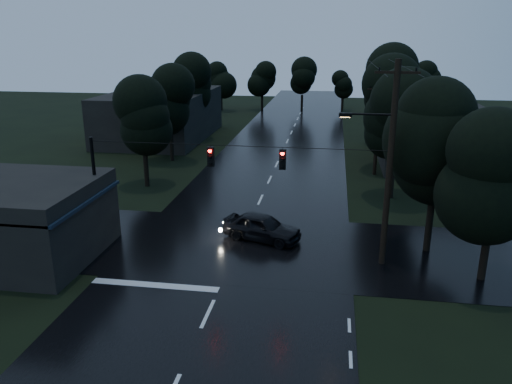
# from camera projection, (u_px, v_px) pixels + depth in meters

# --- Properties ---
(main_road) EXTENTS (12.00, 120.00, 0.02)m
(main_road) POSITION_uv_depth(u_px,v_px,m) (277.00, 164.00, 44.14)
(main_road) COLOR black
(main_road) RESTS_ON ground
(cross_street) EXTENTS (60.00, 9.00, 0.02)m
(cross_street) POSITION_uv_depth(u_px,v_px,m) (239.00, 246.00, 27.19)
(cross_street) COLOR black
(cross_street) RESTS_ON ground
(building_far_right) EXTENTS (10.00, 14.00, 4.40)m
(building_far_right) POSITION_uv_depth(u_px,v_px,m) (435.00, 136.00, 45.19)
(building_far_right) COLOR black
(building_far_right) RESTS_ON ground
(building_far_left) EXTENTS (10.00, 16.00, 5.00)m
(building_far_left) POSITION_uv_depth(u_px,v_px,m) (161.00, 115.00, 54.84)
(building_far_left) COLOR black
(building_far_left) RESTS_ON ground
(utility_pole_main) EXTENTS (3.50, 0.30, 10.00)m
(utility_pole_main) POSITION_uv_depth(u_px,v_px,m) (388.00, 162.00, 23.57)
(utility_pole_main) COLOR black
(utility_pole_main) RESTS_ON ground
(utility_pole_far) EXTENTS (2.00, 0.30, 7.50)m
(utility_pole_far) POSITION_uv_depth(u_px,v_px,m) (378.00, 128.00, 39.86)
(utility_pole_far) COLOR black
(utility_pole_far) RESTS_ON ground
(anchor_pole_left) EXTENTS (0.18, 0.18, 6.00)m
(anchor_pole_left) POSITION_uv_depth(u_px,v_px,m) (96.00, 193.00, 26.43)
(anchor_pole_left) COLOR black
(anchor_pole_left) RESTS_ON ground
(span_signals) EXTENTS (15.00, 0.37, 1.12)m
(span_signals) POSITION_uv_depth(u_px,v_px,m) (245.00, 157.00, 24.57)
(span_signals) COLOR black
(span_signals) RESTS_ON ground
(tree_corner_near) EXTENTS (4.48, 4.48, 9.44)m
(tree_corner_near) POSITION_uv_depth(u_px,v_px,m) (439.00, 140.00, 24.85)
(tree_corner_near) COLOR black
(tree_corner_near) RESTS_ON ground
(tree_corner_far) EXTENTS (3.92, 3.92, 8.26)m
(tree_corner_far) POSITION_uv_depth(u_px,v_px,m) (497.00, 172.00, 21.96)
(tree_corner_far) COLOR black
(tree_corner_far) RESTS_ON ground
(tree_left_a) EXTENTS (3.92, 3.92, 8.26)m
(tree_left_a) POSITION_uv_depth(u_px,v_px,m) (143.00, 117.00, 36.33)
(tree_left_a) COLOR black
(tree_left_a) RESTS_ON ground
(tree_left_b) EXTENTS (4.20, 4.20, 8.85)m
(tree_left_b) POSITION_uv_depth(u_px,v_px,m) (169.00, 98.00, 43.84)
(tree_left_b) COLOR black
(tree_left_b) RESTS_ON ground
(tree_left_c) EXTENTS (4.48, 4.48, 9.44)m
(tree_left_c) POSITION_uv_depth(u_px,v_px,m) (193.00, 83.00, 53.22)
(tree_left_c) COLOR black
(tree_left_c) RESTS_ON ground
(tree_right_a) EXTENTS (4.20, 4.20, 8.85)m
(tree_right_a) POSITION_uv_depth(u_px,v_px,m) (397.00, 118.00, 33.58)
(tree_right_a) COLOR black
(tree_right_a) RESTS_ON ground
(tree_right_b) EXTENTS (4.48, 4.48, 9.44)m
(tree_right_b) POSITION_uv_depth(u_px,v_px,m) (394.00, 98.00, 40.92)
(tree_right_b) COLOR black
(tree_right_b) RESTS_ON ground
(tree_right_c) EXTENTS (4.76, 4.76, 10.03)m
(tree_right_c) POSITION_uv_depth(u_px,v_px,m) (390.00, 82.00, 50.13)
(tree_right_c) COLOR black
(tree_right_c) RESTS_ON ground
(car) EXTENTS (4.77, 3.09, 1.51)m
(car) POSITION_uv_depth(u_px,v_px,m) (262.00, 227.00, 27.82)
(car) COLOR black
(car) RESTS_ON ground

